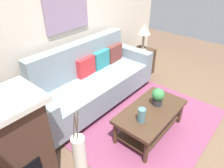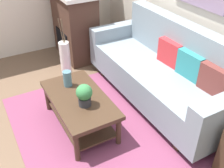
{
  "view_description": "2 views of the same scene",
  "coord_description": "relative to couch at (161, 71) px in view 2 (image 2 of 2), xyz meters",
  "views": [
    {
      "loc": [
        -2.2,
        -0.74,
        2.25
      ],
      "look_at": [
        -0.27,
        0.91,
        0.67
      ],
      "focal_mm": 32.63,
      "sensor_mm": 36.0,
      "label": 1
    },
    {
      "loc": [
        2.2,
        -0.56,
        2.26
      ],
      "look_at": [
        -0.1,
        0.71,
        0.51
      ],
      "focal_mm": 42.57,
      "sensor_mm": 36.0,
      "label": 2
    }
  ],
  "objects": [
    {
      "name": "floor_vase_branch_a",
      "position": [
        -1.1,
        -0.94,
        0.35
      ],
      "size": [
        0.04,
        0.04,
        0.36
      ],
      "primitive_type": "cylinder",
      "rotation": [
        0.08,
        0.07,
        0.0
      ],
      "color": "brown",
      "rests_on": "floor_vase"
    },
    {
      "name": "tabletop_vase",
      "position": [
        -0.29,
        -1.2,
        0.1
      ],
      "size": [
        0.1,
        0.1,
        0.2
      ],
      "primitive_type": "cylinder",
      "color": "slate",
      "rests_on": "coffee_table"
    },
    {
      "name": "floor_vase_branch_b",
      "position": [
        -1.13,
        -0.92,
        0.35
      ],
      "size": [
        0.04,
        0.05,
        0.36
      ],
      "primitive_type": "cylinder",
      "rotation": [
        0.1,
        0.07,
        0.0
      ],
      "color": "brown",
      "rests_on": "floor_vase"
    },
    {
      "name": "ground_plane",
      "position": [
        0.14,
        -1.48,
        -0.43
      ],
      "size": [
        8.9,
        8.9,
        0.0
      ],
      "primitive_type": "plane",
      "color": "brown"
    },
    {
      "name": "potted_plant_tabletop",
      "position": [
        0.17,
        -1.18,
        0.14
      ],
      "size": [
        0.18,
        0.18,
        0.26
      ],
      "color": "#2D2D33",
      "rests_on": "coffee_table"
    },
    {
      "name": "floor_vase_branch_c",
      "position": [
        -1.13,
        -0.95,
        0.35
      ],
      "size": [
        0.04,
        0.05,
        0.36
      ],
      "primitive_type": "cylinder",
      "rotation": [
        0.09,
        -0.08,
        0.0
      ],
      "color": "brown",
      "rests_on": "floor_vase"
    },
    {
      "name": "throw_pillow_crimson",
      "position": [
        0.0,
        0.12,
        0.25
      ],
      "size": [
        0.37,
        0.14,
        0.32
      ],
      "primitive_type": "cube",
      "rotation": [
        0.0,
        0.0,
        0.06
      ],
      "color": "red",
      "rests_on": "couch"
    },
    {
      "name": "throw_pillow_teal",
      "position": [
        0.38,
        0.12,
        0.25
      ],
      "size": [
        0.37,
        0.14,
        0.32
      ],
      "primitive_type": "cube",
      "rotation": [
        0.0,
        0.0,
        0.05
      ],
      "color": "teal",
      "rests_on": "couch"
    },
    {
      "name": "couch",
      "position": [
        0.0,
        0.0,
        0.0
      ],
      "size": [
        2.38,
        0.84,
        1.08
      ],
      "color": "gray",
      "rests_on": "ground_plane"
    },
    {
      "name": "floor_vase",
      "position": [
        -1.12,
        -0.94,
        -0.13
      ],
      "size": [
        0.16,
        0.16,
        0.61
      ],
      "primitive_type": "cylinder",
      "color": "white",
      "rests_on": "ground_plane"
    },
    {
      "name": "coffee_table",
      "position": [
        0.0,
        -1.19,
        -0.12
      ],
      "size": [
        1.1,
        0.6,
        0.43
      ],
      "color": "#422D1E",
      "rests_on": "ground_plane"
    },
    {
      "name": "throw_pillow_maroon",
      "position": [
        0.75,
        0.12,
        0.25
      ],
      "size": [
        0.37,
        0.14,
        0.32
      ],
      "primitive_type": "cube",
      "rotation": [
        0.0,
        0.0,
        0.06
      ],
      "color": "brown",
      "rests_on": "couch"
    },
    {
      "name": "fireplace",
      "position": [
        -1.75,
        -0.5,
        0.15
      ],
      "size": [
        1.02,
        0.58,
        1.16
      ],
      "color": "#472D23",
      "rests_on": "ground_plane"
    },
    {
      "name": "area_rug",
      "position": [
        0.14,
        -0.98,
        -0.43
      ],
      "size": [
        2.3,
        1.95,
        0.01
      ],
      "primitive_type": "cube",
      "color": "#843D5B",
      "rests_on": "ground_plane"
    }
  ]
}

